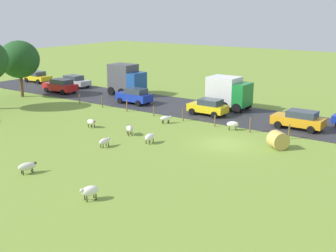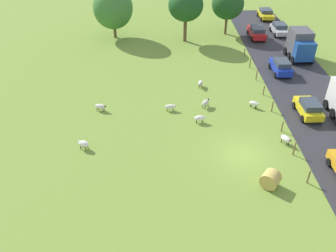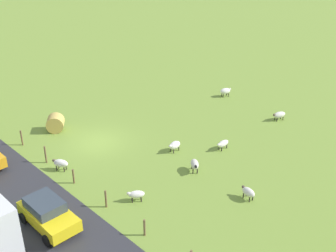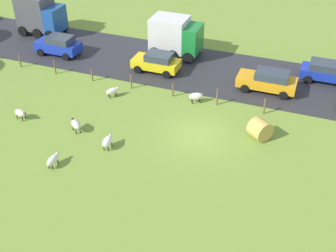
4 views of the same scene
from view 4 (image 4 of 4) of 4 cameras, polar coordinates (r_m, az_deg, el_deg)
The scene contains 22 objects.
ground_plane at distance 28.15m, azimuth 3.93°, elevation -1.32°, with size 160.00×160.00×0.00m, color olive.
road_strip at distance 35.61m, azimuth 8.32°, elevation 6.71°, with size 8.00×80.00×0.06m, color #2D2D33.
sheep_0 at distance 28.86m, azimuth -12.04°, elevation 0.22°, with size 1.04×1.12×0.80m.
sheep_1 at distance 27.04m, azimuth -7.97°, elevation -2.03°, with size 1.12×0.60×0.76m.
sheep_4 at distance 31.35m, azimuth 3.73°, elevation 3.93°, with size 0.94×1.15×0.78m.
sheep_5 at distance 32.30m, azimuth -7.33°, elevation 4.58°, with size 1.06×0.93×0.70m.
sheep_6 at distance 26.31m, azimuth -14.92°, elevation -4.32°, with size 1.16×0.46×0.67m.
sheep_7 at distance 31.10m, azimuth -18.84°, elevation 1.62°, with size 0.63×1.08×0.74m.
hay_bale_0 at distance 28.16m, azimuth 12.02°, elevation -0.43°, with size 1.32×1.32×1.14m, color tan.
fence_post_0 at distance 30.70m, azimuth 12.57°, elevation 2.53°, with size 0.12×0.12×1.19m, color brown.
fence_post_1 at distance 31.16m, azimuth 6.49°, elevation 3.81°, with size 0.12×0.12×1.27m, color brown.
fence_post_2 at distance 32.06m, azimuth 0.64°, elevation 4.72°, with size 0.12×0.12×1.01m, color brown.
fence_post_3 at distance 33.19m, azimuth -4.87°, elevation 5.83°, with size 0.12×0.12×1.15m, color brown.
fence_post_4 at distance 34.67m, azimuth -9.97°, elevation 6.64°, with size 0.12×0.12×1.04m, color brown.
fence_post_5 at distance 36.34m, azimuth -14.67°, elevation 7.51°, with size 0.12×0.12×1.19m, color brown.
fence_post_6 at distance 38.28m, azimuth -18.91°, elevation 8.13°, with size 0.12×0.12×1.15m, color brown.
truck_0 at distance 37.89m, azimuth 0.97°, elevation 11.80°, with size 2.80×4.23×3.28m.
truck_1 at distance 43.94m, azimuth -16.49°, elevation 13.88°, with size 2.67×4.18×3.62m.
car_3 at distance 36.11m, azimuth 20.16°, elevation 6.76°, with size 2.03×4.06×1.54m.
car_4 at distance 33.41m, azimuth 13.02°, elevation 5.86°, with size 2.01×4.38×1.62m.
car_5 at distance 35.41m, azimuth -1.47°, elevation 8.44°, with size 1.99×3.80×1.58m.
car_6 at distance 39.47m, azimuth -14.20°, elevation 10.32°, with size 2.00×3.88×1.68m.
Camera 4 is at (-21.96, -6.25, 16.46)m, focal length 46.31 mm.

